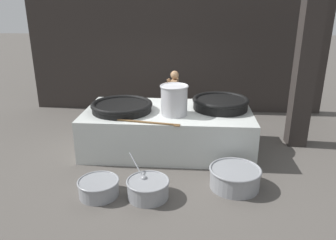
# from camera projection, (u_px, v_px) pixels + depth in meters

# --- Properties ---
(ground_plane) EXTENTS (60.00, 60.00, 0.00)m
(ground_plane) POSITION_uv_depth(u_px,v_px,m) (168.00, 148.00, 7.67)
(ground_plane) COLOR #56514C
(back_wall) EXTENTS (8.92, 0.24, 3.85)m
(back_wall) POSITION_uv_depth(u_px,v_px,m) (176.00, 48.00, 9.87)
(back_wall) COLOR #2D2826
(back_wall) RESTS_ON ground_plane
(support_pillar) EXTENTS (0.42, 0.42, 3.85)m
(support_pillar) POSITION_uv_depth(u_px,v_px,m) (306.00, 64.00, 7.29)
(support_pillar) COLOR #2D2826
(support_pillar) RESTS_ON ground_plane
(hearth_platform) EXTENTS (3.74, 1.95, 0.94)m
(hearth_platform) POSITION_uv_depth(u_px,v_px,m) (168.00, 130.00, 7.51)
(hearth_platform) COLOR silver
(hearth_platform) RESTS_ON ground_plane
(giant_wok_near) EXTENTS (1.37, 1.37, 0.20)m
(giant_wok_near) POSITION_uv_depth(u_px,v_px,m) (122.00, 106.00, 7.27)
(giant_wok_near) COLOR black
(giant_wok_near) RESTS_ON hearth_platform
(giant_wok_far) EXTENTS (1.27, 1.27, 0.26)m
(giant_wok_far) POSITION_uv_depth(u_px,v_px,m) (220.00, 103.00, 7.41)
(giant_wok_far) COLOR black
(giant_wok_far) RESTS_ON hearth_platform
(stock_pot) EXTENTS (0.61, 0.61, 0.65)m
(stock_pot) POSITION_uv_depth(u_px,v_px,m) (174.00, 100.00, 6.96)
(stock_pot) COLOR #B7B7BC
(stock_pot) RESTS_ON hearth_platform
(stirring_paddle) EXTENTS (1.32, 0.29, 0.04)m
(stirring_paddle) POSITION_uv_depth(u_px,v_px,m) (150.00, 123.00, 6.54)
(stirring_paddle) COLOR brown
(stirring_paddle) RESTS_ON hearth_platform
(cook) EXTENTS (0.38, 0.58, 1.57)m
(cook) POSITION_uv_depth(u_px,v_px,m) (174.00, 98.00, 8.67)
(cook) COLOR #9E7551
(cook) RESTS_ON ground_plane
(prep_bowl_vegetables) EXTENTS (0.78, 0.84, 0.64)m
(prep_bowl_vegetables) POSITION_uv_depth(u_px,v_px,m) (148.00, 188.00, 5.68)
(prep_bowl_vegetables) COLOR gray
(prep_bowl_vegetables) RESTS_ON ground_plane
(prep_bowl_meat) EXTENTS (0.73, 0.73, 0.30)m
(prep_bowl_meat) POSITION_uv_depth(u_px,v_px,m) (99.00, 187.00, 5.74)
(prep_bowl_meat) COLOR gray
(prep_bowl_meat) RESTS_ON ground_plane
(prep_bowl_extra) EXTENTS (0.95, 0.95, 0.39)m
(prep_bowl_extra) POSITION_uv_depth(u_px,v_px,m) (235.00, 177.00, 5.98)
(prep_bowl_extra) COLOR gray
(prep_bowl_extra) RESTS_ON ground_plane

